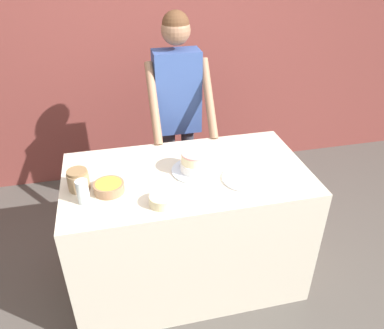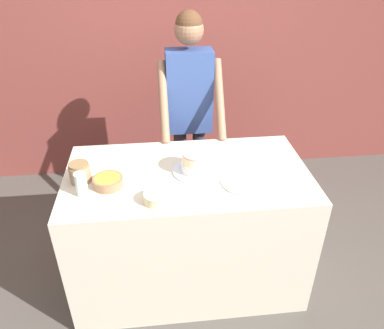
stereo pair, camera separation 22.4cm
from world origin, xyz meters
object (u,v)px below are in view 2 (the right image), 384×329
frosting_bowl_orange (108,181)px  cake (197,163)px  person_baker (189,101)px  frosting_bowl_pink (157,197)px  ceramic_plate (245,182)px  stoneware_jar (80,173)px  drinking_glass (81,184)px

frosting_bowl_orange → cake: bearing=10.6°
person_baker → cake: (-0.03, -0.73, -0.12)m
frosting_bowl_pink → frosting_bowl_orange: bearing=146.3°
ceramic_plate → cake: bearing=149.2°
frosting_bowl_pink → stoneware_jar: bearing=150.3°
ceramic_plate → stoneware_jar: size_ratio=2.24×
frosting_bowl_orange → ceramic_plate: (0.80, -0.06, -0.03)m
frosting_bowl_orange → drinking_glass: 0.16m
ceramic_plate → stoneware_jar: (-0.97, 0.13, 0.05)m
frosting_bowl_pink → drinking_glass: 0.43m
frosting_bowl_pink → drinking_glass: drinking_glass is taller
stoneware_jar → frosting_bowl_pink: bearing=-29.7°
cake → stoneware_jar: (-0.70, -0.03, 0.00)m
frosting_bowl_orange → drinking_glass: bearing=-153.4°
frosting_bowl_pink → drinking_glass: bearing=164.4°
frosting_bowl_orange → frosting_bowl_pink: size_ratio=1.22×
person_baker → frosting_bowl_pink: bearing=-105.9°
cake → frosting_bowl_pink: 0.38m
person_baker → ceramic_plate: 0.93m
stoneware_jar → person_baker: bearing=46.0°
person_baker → ceramic_plate: (0.24, -0.88, -0.17)m
person_baker → ceramic_plate: bearing=-75.0°
cake → stoneware_jar: cake is taller
drinking_glass → frosting_bowl_orange: bearing=26.6°
frosting_bowl_pink → ceramic_plate: size_ratio=0.51×
ceramic_plate → stoneware_jar: bearing=172.5°
person_baker → frosting_bowl_orange: (-0.56, -0.83, -0.14)m
frosting_bowl_orange → frosting_bowl_pink: same height
person_baker → frosting_bowl_pink: person_baker is taller
cake → frosting_bowl_orange: 0.54m
frosting_bowl_pink → stoneware_jar: (-0.44, 0.25, 0.03)m
frosting_bowl_orange → stoneware_jar: 0.18m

